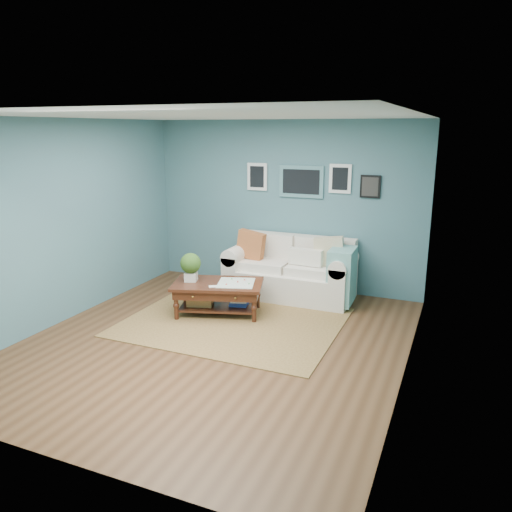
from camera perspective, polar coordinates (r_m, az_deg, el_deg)
The scene contains 4 objects.
room_shell at distance 5.90m, azimuth -4.60°, elevation 2.56°, with size 5.00×5.02×2.70m.
area_rug at distance 6.86m, azimuth -2.61°, elevation -7.52°, with size 2.83×2.26×0.01m, color brown.
loveseat at distance 7.76m, azimuth 4.57°, elevation -1.70°, with size 2.00×0.91×1.03m.
coffee_table at distance 7.06m, azimuth -4.89°, elevation -3.64°, with size 1.40×1.07×0.87m.
Camera 1 is at (2.68, -5.06, 2.57)m, focal length 35.00 mm.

